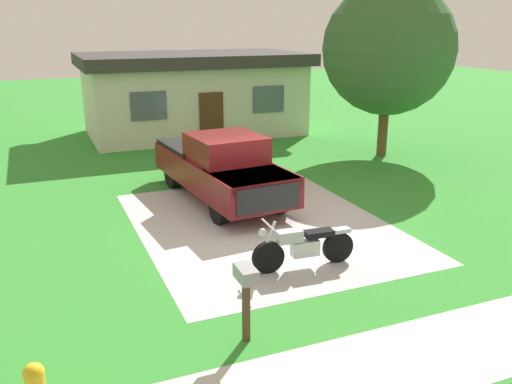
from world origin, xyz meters
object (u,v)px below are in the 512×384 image
shade_tree (389,49)px  pickup_truck (220,166)px  motorcycle (303,246)px  neighbor_house (193,93)px  mailbox (246,284)px

shade_tree → pickup_truck: bearing=-160.3°
pickup_truck → shade_tree: size_ratio=0.93×
motorcycle → shade_tree: bearing=46.4°
pickup_truck → shade_tree: (7.28, 2.60, 2.92)m
pickup_truck → neighbor_house: (2.02, 9.45, 0.84)m
pickup_truck → neighbor_house: size_ratio=0.60×
shade_tree → neighbor_house: (-5.26, 6.84, -2.09)m
mailbox → pickup_truck: bearing=74.3°
motorcycle → mailbox: 2.94m
motorcycle → neighbor_house: bearing=82.3°
motorcycle → mailbox: size_ratio=1.76×
motorcycle → pickup_truck: bearing=90.9°
motorcycle → shade_tree: size_ratio=0.36×
mailbox → shade_tree: 13.65m
pickup_truck → shade_tree: 8.26m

